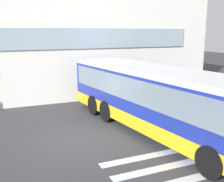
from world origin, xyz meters
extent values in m
cube|color=#353538|center=(0.00, 0.00, -0.01)|extent=(80.00, 90.00, 0.02)
cube|color=silver|center=(2.00, -4.20, 0.00)|extent=(4.40, 0.36, 0.01)
cube|color=silver|center=(2.00, -3.30, 0.00)|extent=(4.40, 0.36, 0.01)
cube|color=silver|center=(2.00, -2.40, 0.00)|extent=(4.40, 0.36, 0.01)
cube|color=silver|center=(0.00, 12.00, 4.20)|extent=(22.50, 12.00, 8.41)
cube|color=#8C9EAD|center=(1.00, 5.96, 3.80)|extent=(16.50, 0.10, 1.20)
cube|color=navy|center=(3.20, -0.50, 1.42)|extent=(3.91, 11.32, 2.15)
cube|color=#F2AD19|center=(3.20, -0.50, 0.62)|extent=(3.96, 11.37, 0.55)
cube|color=silver|center=(3.20, -0.50, 2.60)|extent=(3.79, 11.11, 0.20)
cube|color=slate|center=(4.45, -0.04, 1.92)|extent=(1.27, 9.82, 0.95)
cube|color=slate|center=(1.88, -0.36, 1.92)|extent=(1.27, 9.82, 0.95)
cylinder|color=black|center=(2.50, -4.36, 0.50)|extent=(0.42, 1.03, 1.00)
cylinder|color=black|center=(4.08, 1.98, 0.50)|extent=(0.42, 1.03, 1.00)
cylinder|color=black|center=(1.75, 1.69, 0.50)|extent=(0.42, 1.03, 1.00)
cylinder|color=black|center=(3.92, 3.27, 0.50)|extent=(0.42, 1.03, 1.00)
cylinder|color=black|center=(1.58, 2.98, 0.50)|extent=(0.42, 1.03, 1.00)
cylinder|color=yellow|center=(1.86, 3.60, 0.45)|extent=(0.18, 0.18, 0.90)
camera|label=1|loc=(-3.10, -10.00, 4.20)|focal=44.43mm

